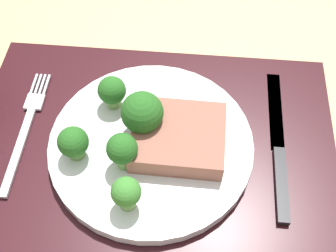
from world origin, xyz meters
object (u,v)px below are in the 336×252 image
object	(u,v)px
fork	(26,128)
knife	(279,153)
steak	(178,137)
plate	(151,145)

from	to	relation	value
fork	knife	world-z (taller)	knife
steak	knife	distance (cm)	12.98
plate	fork	xyz separation A→B (cm)	(-16.65, 1.42, -0.55)
fork	knife	size ratio (longest dim) A/B	0.83
steak	knife	xyz separation A→B (cm)	(12.68, 0.50, -2.70)
plate	knife	xyz separation A→B (cm)	(16.07, 0.53, -0.50)
fork	knife	bearing A→B (deg)	1.25
plate	fork	size ratio (longest dim) A/B	1.33
steak	fork	size ratio (longest dim) A/B	0.58
plate	knife	distance (cm)	16.08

